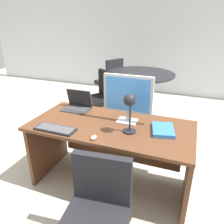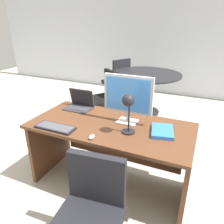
{
  "view_description": "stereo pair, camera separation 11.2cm",
  "coord_description": "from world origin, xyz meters",
  "views": [
    {
      "loc": [
        0.7,
        -1.8,
        1.7
      ],
      "look_at": [
        0.0,
        0.04,
        0.86
      ],
      "focal_mm": 34.8,
      "sensor_mm": 36.0,
      "label": 1
    },
    {
      "loc": [
        0.8,
        -1.76,
        1.7
      ],
      "look_at": [
        0.0,
        0.04,
        0.86
      ],
      "focal_mm": 34.8,
      "sensor_mm": 36.0,
      "label": 2
    }
  ],
  "objects": [
    {
      "name": "ground",
      "position": [
        0.0,
        1.5,
        0.0
      ],
      "size": [
        12.0,
        12.0,
        0.0
      ],
      "primitive_type": "plane",
      "color": "#B7B2A3"
    },
    {
      "name": "back_wall",
      "position": [
        0.0,
        3.55,
        1.4
      ],
      "size": [
        10.0,
        0.1,
        2.8
      ],
      "primitive_type": "cube",
      "color": "silver",
      "rests_on": "ground"
    },
    {
      "name": "desk",
      "position": [
        0.0,
        0.05,
        0.51
      ],
      "size": [
        1.62,
        0.78,
        0.74
      ],
      "color": "#56331E",
      "rests_on": "ground"
    },
    {
      "name": "monitor",
      "position": [
        0.13,
        0.12,
        1.02
      ],
      "size": [
        0.49,
        0.16,
        0.48
      ],
      "color": "#B7BABF",
      "rests_on": "desk"
    },
    {
      "name": "laptop",
      "position": [
        -0.51,
        0.27,
        0.8
      ],
      "size": [
        0.31,
        0.23,
        0.22
      ],
      "color": "#2D2D33",
      "rests_on": "desk"
    },
    {
      "name": "keyboard",
      "position": [
        -0.45,
        -0.29,
        0.75
      ],
      "size": [
        0.39,
        0.15,
        0.02
      ],
      "color": "black",
      "rests_on": "desk"
    },
    {
      "name": "mouse",
      "position": [
        -0.03,
        -0.32,
        0.75
      ],
      "size": [
        0.04,
        0.07,
        0.03
      ],
      "color": "silver",
      "rests_on": "desk"
    },
    {
      "name": "desk_lamp",
      "position": [
        0.22,
        -0.11,
        1.02
      ],
      "size": [
        0.12,
        0.14,
        0.38
      ],
      "color": "black",
      "rests_on": "desk"
    },
    {
      "name": "book",
      "position": [
        0.51,
        0.04,
        0.76
      ],
      "size": [
        0.25,
        0.31,
        0.03
      ],
      "color": "blue",
      "rests_on": "desk"
    },
    {
      "name": "meeting_table",
      "position": [
        -0.24,
        2.11,
        0.59
      ],
      "size": [
        1.29,
        1.29,
        0.78
      ],
      "color": "black",
      "rests_on": "ground"
    },
    {
      "name": "meeting_chair_near",
      "position": [
        -1.0,
        2.56,
        0.37
      ],
      "size": [
        0.64,
        0.63,
        0.94
      ],
      "color": "black",
      "rests_on": "ground"
    },
    {
      "name": "meeting_chair_far",
      "position": [
        -0.76,
        1.4,
        0.37
      ],
      "size": [
        0.64,
        0.65,
        0.91
      ],
      "color": "black",
      "rests_on": "ground"
    }
  ]
}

